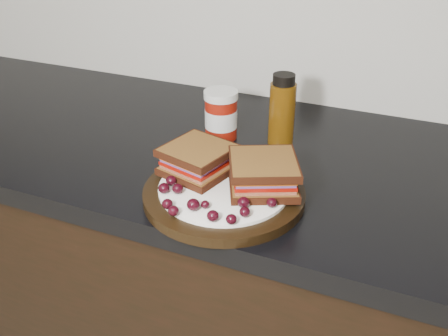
# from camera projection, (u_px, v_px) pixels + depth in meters

# --- Properties ---
(base_cabinets) EXTENTS (3.96, 0.58, 0.86)m
(base_cabinets) POSITION_uv_depth(u_px,v_px,m) (152.00, 288.00, 1.34)
(base_cabinets) COLOR black
(base_cabinets) RESTS_ON ground_plane
(countertop) EXTENTS (3.98, 0.60, 0.04)m
(countertop) POSITION_uv_depth(u_px,v_px,m) (137.00, 138.00, 1.12)
(countertop) COLOR black
(countertop) RESTS_ON base_cabinets
(plate) EXTENTS (0.28, 0.28, 0.02)m
(plate) POSITION_uv_depth(u_px,v_px,m) (224.00, 193.00, 0.86)
(plate) COLOR black
(plate) RESTS_ON countertop
(sandwich_left) EXTENTS (0.13, 0.13, 0.05)m
(sandwich_left) POSITION_uv_depth(u_px,v_px,m) (198.00, 160.00, 0.89)
(sandwich_left) COLOR brown
(sandwich_left) RESTS_ON plate
(sandwich_right) EXTENTS (0.15, 0.15, 0.05)m
(sandwich_right) POSITION_uv_depth(u_px,v_px,m) (263.00, 174.00, 0.84)
(sandwich_right) COLOR brown
(sandwich_right) RESTS_ON plate
(grape_0) EXTENTS (0.02, 0.02, 0.02)m
(grape_0) POSITION_uv_depth(u_px,v_px,m) (164.00, 188.00, 0.83)
(grape_0) COLOR black
(grape_0) RESTS_ON plate
(grape_1) EXTENTS (0.02, 0.02, 0.02)m
(grape_1) POSITION_uv_depth(u_px,v_px,m) (178.00, 189.00, 0.83)
(grape_1) COLOR black
(grape_1) RESTS_ON plate
(grape_2) EXTENTS (0.02, 0.02, 0.02)m
(grape_2) POSITION_uv_depth(u_px,v_px,m) (167.00, 204.00, 0.79)
(grape_2) COLOR black
(grape_2) RESTS_ON plate
(grape_3) EXTENTS (0.02, 0.02, 0.02)m
(grape_3) POSITION_uv_depth(u_px,v_px,m) (174.00, 211.00, 0.78)
(grape_3) COLOR black
(grape_3) RESTS_ON plate
(grape_4) EXTENTS (0.02, 0.02, 0.02)m
(grape_4) POSITION_uv_depth(u_px,v_px,m) (193.00, 205.00, 0.79)
(grape_4) COLOR black
(grape_4) RESTS_ON plate
(grape_5) EXTENTS (0.01, 0.01, 0.01)m
(grape_5) POSITION_uv_depth(u_px,v_px,m) (205.00, 204.00, 0.80)
(grape_5) COLOR black
(grape_5) RESTS_ON plate
(grape_6) EXTENTS (0.02, 0.02, 0.02)m
(grape_6) POSITION_uv_depth(u_px,v_px,m) (213.00, 216.00, 0.76)
(grape_6) COLOR black
(grape_6) RESTS_ON plate
(grape_7) EXTENTS (0.02, 0.02, 0.02)m
(grape_7) POSITION_uv_depth(u_px,v_px,m) (231.00, 219.00, 0.76)
(grape_7) COLOR black
(grape_7) RESTS_ON plate
(grape_8) EXTENTS (0.02, 0.02, 0.02)m
(grape_8) POSITION_uv_depth(u_px,v_px,m) (245.00, 212.00, 0.78)
(grape_8) COLOR black
(grape_8) RESTS_ON plate
(grape_9) EXTENTS (0.02, 0.02, 0.02)m
(grape_9) POSITION_uv_depth(u_px,v_px,m) (244.00, 202.00, 0.80)
(grape_9) COLOR black
(grape_9) RESTS_ON plate
(grape_10) EXTENTS (0.02, 0.02, 0.02)m
(grape_10) POSITION_uv_depth(u_px,v_px,m) (272.00, 203.00, 0.80)
(grape_10) COLOR black
(grape_10) RESTS_ON plate
(grape_11) EXTENTS (0.02, 0.02, 0.02)m
(grape_11) POSITION_uv_depth(u_px,v_px,m) (263.00, 191.00, 0.83)
(grape_11) COLOR black
(grape_11) RESTS_ON plate
(grape_12) EXTENTS (0.02, 0.02, 0.01)m
(grape_12) POSITION_uv_depth(u_px,v_px,m) (269.00, 192.00, 0.83)
(grape_12) COLOR black
(grape_12) RESTS_ON plate
(grape_13) EXTENTS (0.02, 0.02, 0.02)m
(grape_13) POSITION_uv_depth(u_px,v_px,m) (273.00, 176.00, 0.87)
(grape_13) COLOR black
(grape_13) RESTS_ON plate
(grape_14) EXTENTS (0.02, 0.02, 0.02)m
(grape_14) POSITION_uv_depth(u_px,v_px,m) (216.00, 165.00, 0.90)
(grape_14) COLOR black
(grape_14) RESTS_ON plate
(grape_15) EXTENTS (0.02, 0.02, 0.02)m
(grape_15) POSITION_uv_depth(u_px,v_px,m) (204.00, 167.00, 0.89)
(grape_15) COLOR black
(grape_15) RESTS_ON plate
(grape_16) EXTENTS (0.02, 0.02, 0.02)m
(grape_16) POSITION_uv_depth(u_px,v_px,m) (187.00, 168.00, 0.89)
(grape_16) COLOR black
(grape_16) RESTS_ON plate
(grape_17) EXTENTS (0.02, 0.02, 0.02)m
(grape_17) POSITION_uv_depth(u_px,v_px,m) (192.00, 171.00, 0.88)
(grape_17) COLOR black
(grape_17) RESTS_ON plate
(grape_18) EXTENTS (0.02, 0.02, 0.02)m
(grape_18) POSITION_uv_depth(u_px,v_px,m) (171.00, 181.00, 0.86)
(grape_18) COLOR black
(grape_18) RESTS_ON plate
(grape_19) EXTENTS (0.02, 0.02, 0.02)m
(grape_19) POSITION_uv_depth(u_px,v_px,m) (206.00, 161.00, 0.92)
(grape_19) COLOR black
(grape_19) RESTS_ON plate
(grape_20) EXTENTS (0.02, 0.02, 0.02)m
(grape_20) POSITION_uv_depth(u_px,v_px,m) (198.00, 176.00, 0.87)
(grape_20) COLOR black
(grape_20) RESTS_ON plate
(grape_21) EXTENTS (0.01, 0.01, 0.01)m
(grape_21) POSITION_uv_depth(u_px,v_px,m) (190.00, 175.00, 0.87)
(grape_21) COLOR black
(grape_21) RESTS_ON plate
(condiment_jar) EXTENTS (0.08, 0.08, 0.11)m
(condiment_jar) POSITION_uv_depth(u_px,v_px,m) (221.00, 115.00, 1.05)
(condiment_jar) COLOR maroon
(condiment_jar) RESTS_ON countertop
(oil_bottle) EXTENTS (0.07, 0.07, 0.15)m
(oil_bottle) POSITION_uv_depth(u_px,v_px,m) (282.00, 109.00, 1.02)
(oil_bottle) COLOR #4E2E07
(oil_bottle) RESTS_ON countertop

